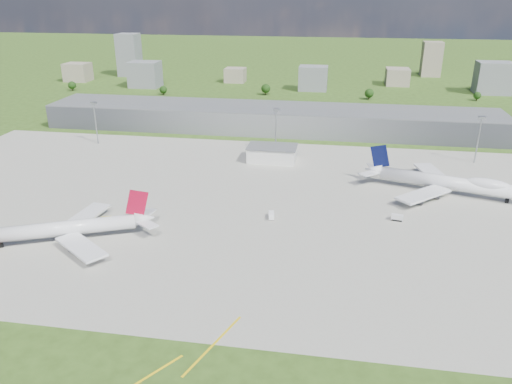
% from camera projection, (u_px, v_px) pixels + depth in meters
% --- Properties ---
extents(ground, '(1400.00, 1400.00, 0.00)m').
position_uv_depth(ground, '(267.00, 136.00, 323.58)').
color(ground, '#304C17').
rests_on(ground, ground).
extents(apron, '(360.00, 190.00, 0.08)m').
position_uv_depth(apron, '(254.00, 204.00, 221.69)').
color(apron, gray).
rests_on(apron, ground).
extents(terminal, '(300.00, 42.00, 15.00)m').
position_uv_depth(terminal, '(270.00, 119.00, 334.41)').
color(terminal, slate).
rests_on(terminal, ground).
extents(ops_building, '(26.00, 16.00, 8.00)m').
position_uv_depth(ops_building, '(272.00, 154.00, 274.93)').
color(ops_building, silver).
rests_on(ops_building, ground).
extents(mast_west, '(3.50, 2.00, 25.90)m').
position_uv_depth(mast_west, '(95.00, 115.00, 300.01)').
color(mast_west, gray).
rests_on(mast_west, ground).
extents(mast_center, '(3.50, 2.00, 25.90)m').
position_uv_depth(mast_center, '(276.00, 123.00, 283.40)').
color(mast_center, gray).
rests_on(mast_center, ground).
extents(mast_east, '(3.50, 2.00, 25.90)m').
position_uv_depth(mast_east, '(480.00, 131.00, 266.79)').
color(mast_east, gray).
rests_on(mast_east, ground).
extents(airliner_red_twin, '(63.36, 47.80, 18.34)m').
position_uv_depth(airliner_red_twin, '(68.00, 229.00, 188.01)').
color(airliner_red_twin, white).
rests_on(airliner_red_twin, ground).
extents(airliner_blue_quad, '(74.09, 56.94, 19.74)m').
position_uv_depth(airliner_blue_quad, '(449.00, 183.00, 230.49)').
color(airliner_blue_quad, white).
rests_on(airliner_blue_quad, ground).
extents(tug_yellow, '(4.51, 3.51, 1.94)m').
position_uv_depth(tug_yellow, '(106.00, 220.00, 204.28)').
color(tug_yellow, yellow).
rests_on(tug_yellow, ground).
extents(van_white_near, '(3.01, 5.37, 2.58)m').
position_uv_depth(van_white_near, '(271.00, 216.00, 207.08)').
color(van_white_near, white).
rests_on(van_white_near, ground).
extents(van_white_far, '(5.19, 3.07, 2.52)m').
position_uv_depth(van_white_far, '(397.00, 218.00, 205.30)').
color(van_white_far, silver).
rests_on(van_white_far, ground).
extents(bldg_far_w, '(24.00, 20.00, 18.00)m').
position_uv_depth(bldg_far_w, '(78.00, 72.00, 508.48)').
color(bldg_far_w, gray).
rests_on(bldg_far_w, ground).
extents(bldg_w, '(28.00, 22.00, 24.00)m').
position_uv_depth(bldg_w, '(145.00, 74.00, 477.01)').
color(bldg_w, slate).
rests_on(bldg_w, ground).
extents(bldg_cw, '(20.00, 18.00, 14.00)m').
position_uv_depth(bldg_cw, '(235.00, 75.00, 503.33)').
color(bldg_cw, gray).
rests_on(bldg_cw, ground).
extents(bldg_c, '(26.00, 20.00, 22.00)m').
position_uv_depth(bldg_c, '(313.00, 78.00, 462.36)').
color(bldg_c, slate).
rests_on(bldg_c, ground).
extents(bldg_ce, '(22.00, 24.00, 16.00)m').
position_uv_depth(bldg_ce, '(397.00, 77.00, 487.91)').
color(bldg_ce, gray).
rests_on(bldg_ce, ground).
extents(bldg_e, '(30.00, 22.00, 28.00)m').
position_uv_depth(bldg_e, '(493.00, 78.00, 446.17)').
color(bldg_e, slate).
rests_on(bldg_e, ground).
extents(bldg_tall_w, '(22.00, 20.00, 44.00)m').
position_uv_depth(bldg_tall_w, '(129.00, 55.00, 533.99)').
color(bldg_tall_w, slate).
rests_on(bldg_tall_w, ground).
extents(bldg_tall_e, '(20.00, 18.00, 36.00)m').
position_uv_depth(bldg_tall_e, '(431.00, 59.00, 532.81)').
color(bldg_tall_e, gray).
rests_on(bldg_tall_e, ground).
extents(tree_far_w, '(7.20, 7.20, 8.80)m').
position_uv_depth(tree_far_w, '(72.00, 85.00, 461.30)').
color(tree_far_w, '#382314').
rests_on(tree_far_w, ground).
extents(tree_w, '(6.75, 6.75, 8.25)m').
position_uv_depth(tree_w, '(163.00, 90.00, 443.27)').
color(tree_w, '#382314').
rests_on(tree_w, ground).
extents(tree_c, '(8.10, 8.10, 9.90)m').
position_uv_depth(tree_c, '(266.00, 88.00, 442.99)').
color(tree_c, '#382314').
rests_on(tree_c, ground).
extents(tree_e, '(7.65, 7.65, 9.35)m').
position_uv_depth(tree_e, '(369.00, 93.00, 424.96)').
color(tree_e, '#382314').
rests_on(tree_e, ground).
extents(tree_far_e, '(6.30, 6.30, 7.70)m').
position_uv_depth(tree_far_e, '(477.00, 95.00, 420.86)').
color(tree_far_e, '#382314').
rests_on(tree_far_e, ground).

